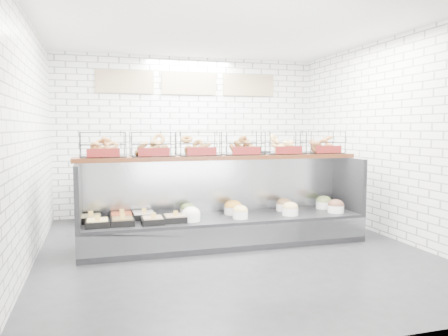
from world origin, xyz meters
name	(u,v)px	position (x,y,z in m)	size (l,w,h in m)	color
ground	(231,250)	(0.00, 0.00, 0.00)	(5.50, 5.50, 0.00)	black
room_shell	(219,100)	(0.00, 0.60, 2.06)	(5.02, 5.51, 3.01)	white
display_case	(223,221)	(-0.01, 0.34, 0.33)	(4.00, 0.90, 1.20)	black
bagel_shelf	(221,146)	(0.00, 0.52, 1.39)	(4.10, 0.50, 0.40)	#3D1B0D
prep_counter	(193,191)	(0.00, 2.43, 0.47)	(4.00, 0.60, 1.20)	#93969B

